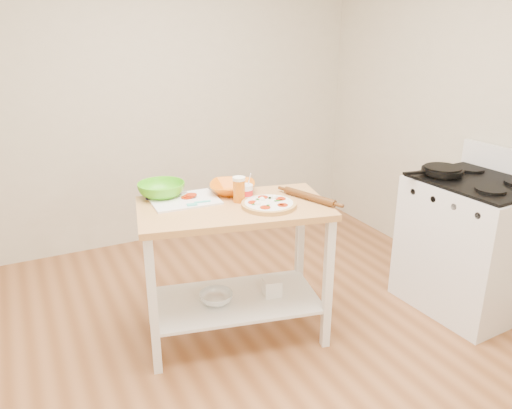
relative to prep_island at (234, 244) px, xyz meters
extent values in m
cube|color=#9A6138|center=(-0.04, -0.49, -0.66)|extent=(4.00, 4.50, 0.02)
cube|color=beige|center=(-0.04, 1.77, 0.70)|extent=(4.00, 0.02, 2.70)
cube|color=tan|center=(0.00, 0.00, 0.23)|extent=(1.24, 0.84, 0.04)
cube|color=white|center=(0.00, 0.00, -0.40)|extent=(1.15, 0.77, 0.02)
cube|color=white|center=(-0.57, -0.15, -0.22)|extent=(0.06, 0.06, 0.86)
cube|color=white|center=(-0.45, 0.37, -0.22)|extent=(0.06, 0.06, 0.86)
cube|color=white|center=(0.45, -0.37, -0.22)|extent=(0.06, 0.06, 0.86)
cube|color=white|center=(0.57, 0.15, -0.22)|extent=(0.06, 0.06, 0.86)
cube|color=silver|center=(1.62, -0.39, -0.19)|extent=(0.72, 0.82, 0.92)
cube|color=black|center=(1.62, -0.39, 0.28)|extent=(0.67, 0.78, 0.02)
cube|color=silver|center=(1.93, -0.37, 0.37)|extent=(0.08, 0.78, 0.18)
cylinder|color=black|center=(1.48, -0.19, 0.33)|extent=(0.28, 0.28, 0.03)
cube|color=black|center=(1.27, -0.15, 0.33)|extent=(0.17, 0.06, 0.02)
cylinder|color=tan|center=(0.18, -0.12, 0.26)|extent=(0.33, 0.33, 0.02)
cylinder|color=tan|center=(0.18, -0.12, 0.27)|extent=(0.33, 0.33, 0.01)
cylinder|color=white|center=(0.18, -0.12, 0.27)|extent=(0.29, 0.29, 0.01)
cylinder|color=#A42005|center=(0.27, -0.09, 0.28)|extent=(0.06, 0.06, 0.01)
cylinder|color=#A42005|center=(0.19, -0.02, 0.28)|extent=(0.06, 0.06, 0.01)
cylinder|color=#A42005|center=(0.09, -0.08, 0.28)|extent=(0.06, 0.06, 0.01)
cylinder|color=#A42005|center=(0.12, -0.19, 0.28)|extent=(0.06, 0.06, 0.01)
cylinder|color=#A42005|center=(0.23, -0.20, 0.28)|extent=(0.06, 0.06, 0.01)
sphere|color=white|center=(0.25, -0.06, 0.28)|extent=(0.04, 0.04, 0.04)
sphere|color=white|center=(0.16, -0.06, 0.28)|extent=(0.04, 0.04, 0.04)
sphere|color=white|center=(0.10, -0.12, 0.28)|extent=(0.04, 0.04, 0.04)
plane|color=#165D0E|center=(0.25, -0.12, 0.28)|extent=(0.03, 0.03, 0.00)
plane|color=#165D0E|center=(0.22, -0.05, 0.28)|extent=(0.04, 0.04, 0.00)
plane|color=#165D0E|center=(0.14, -0.05, 0.28)|extent=(0.04, 0.04, 0.00)
plane|color=#165D0E|center=(0.08, -0.11, 0.28)|extent=(0.03, 0.03, 0.00)
plane|color=#165D0E|center=(0.14, -0.17, 0.28)|extent=(0.04, 0.04, 0.00)
plane|color=#165D0E|center=(0.22, -0.19, 0.28)|extent=(0.04, 0.04, 0.00)
plane|color=#165D0E|center=(0.23, -0.12, 0.28)|extent=(0.03, 0.03, 0.00)
plane|color=#165D0E|center=(0.22, -0.05, 0.28)|extent=(0.04, 0.04, 0.00)
cube|color=white|center=(-0.24, 0.20, 0.26)|extent=(0.41, 0.32, 0.01)
cube|color=#F4EACC|center=(-0.36, 0.27, 0.28)|extent=(0.03, 0.03, 0.02)
cube|color=#F4EACC|center=(-0.32, 0.27, 0.28)|extent=(0.03, 0.03, 0.02)
cube|color=#F4EACC|center=(-0.29, 0.27, 0.28)|extent=(0.03, 0.03, 0.02)
cube|color=#F4EACC|center=(-0.35, 0.31, 0.28)|extent=(0.03, 0.03, 0.02)
cube|color=#F4EACC|center=(-0.32, 0.31, 0.28)|extent=(0.03, 0.03, 0.02)
cube|color=#F4EACC|center=(-0.28, 0.31, 0.28)|extent=(0.03, 0.03, 0.02)
cylinder|color=#A42005|center=(-0.22, 0.22, 0.27)|extent=(0.07, 0.07, 0.01)
cylinder|color=#A42005|center=(-0.20, 0.22, 0.28)|extent=(0.07, 0.07, 0.01)
cylinder|color=#A42005|center=(-0.19, 0.22, 0.28)|extent=(0.07, 0.07, 0.01)
cube|color=#4AD3BF|center=(-0.23, 0.08, 0.27)|extent=(0.06, 0.04, 0.01)
cylinder|color=#4AD3BF|center=(-0.16, 0.10, 0.27)|extent=(0.10, 0.02, 0.01)
cube|color=silver|center=(-0.27, 0.31, 0.27)|extent=(0.18, 0.02, 0.00)
cube|color=black|center=(-0.40, 0.30, 0.27)|extent=(0.10, 0.02, 0.01)
imported|color=orange|center=(0.09, 0.21, 0.29)|extent=(0.39, 0.39, 0.07)
imported|color=#4CBC18|center=(-0.34, 0.34, 0.30)|extent=(0.32, 0.32, 0.09)
cylinder|color=#CF6810|center=(0.06, 0.04, 0.32)|extent=(0.07, 0.07, 0.14)
cylinder|color=white|center=(0.06, 0.04, 0.40)|extent=(0.08, 0.08, 0.02)
cylinder|color=white|center=(0.11, 0.05, 0.30)|extent=(0.08, 0.08, 0.10)
cylinder|color=red|center=(0.11, 0.05, 0.30)|extent=(0.08, 0.08, 0.04)
cylinder|color=silver|center=(0.13, 0.05, 0.38)|extent=(0.01, 0.05, 0.10)
cylinder|color=#573214|center=(0.45, -0.13, 0.28)|extent=(0.17, 0.37, 0.04)
imported|color=silver|center=(-0.13, 0.01, -0.35)|extent=(0.25, 0.25, 0.07)
cube|color=white|center=(0.24, -0.06, -0.33)|extent=(0.13, 0.13, 0.11)
camera|label=1|loc=(-1.12, -2.56, 1.28)|focal=35.00mm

